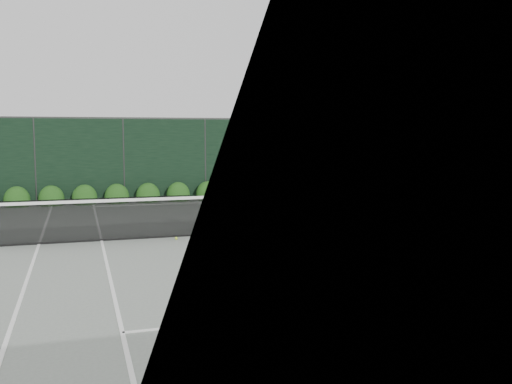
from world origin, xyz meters
name	(u,v)px	position (x,y,z in m)	size (l,w,h in m)	color
ground	(269,232)	(0.00, 0.00, 0.00)	(80.00, 80.00, 0.00)	gray
tennis_net	(268,211)	(-0.02, 0.00, 0.53)	(12.90, 0.10, 1.07)	#11331A
player_woman	(239,204)	(-1.16, -1.36, 0.93)	(0.80, 0.68, 1.86)	#5BD73F
player_man	(342,186)	(2.95, 1.88, 0.93)	(1.03, 0.88, 1.86)	#D14B11
court_lines	(269,232)	(0.00, 0.00, 0.01)	(11.03, 23.83, 0.01)	white
windscreen_fence	(311,181)	(0.00, -2.71, 1.51)	(32.00, 21.07, 3.06)	black
hedge_row	(208,194)	(0.00, 7.15, 0.23)	(31.66, 0.65, 0.94)	#183C10
tennis_balls	(247,230)	(-0.52, 0.23, 0.03)	(3.33, 1.23, 0.07)	#BFDC30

